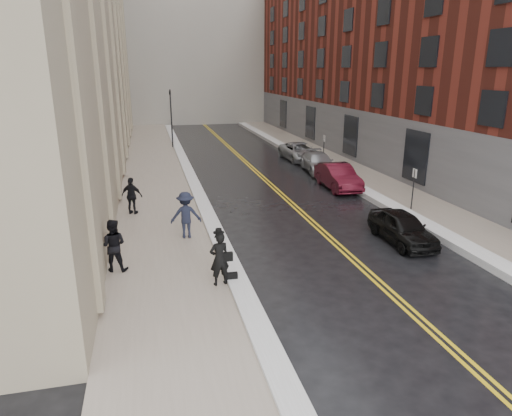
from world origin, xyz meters
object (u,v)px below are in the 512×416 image
car_maroon (338,177)px  pedestrian_a (113,245)px  car_black (402,227)px  car_silver_near (318,163)px  pedestrian_b (186,215)px  pedestrian_c (132,196)px  pedestrian_main (219,259)px  car_silver_far (300,152)px

car_maroon → pedestrian_a: 15.52m
car_black → pedestrian_a: 11.42m
car_black → car_silver_near: car_silver_near is taller
pedestrian_b → pedestrian_c: bearing=-56.8°
car_silver_near → pedestrian_main: (-9.49, -15.93, 0.39)m
pedestrian_b → car_silver_near: bearing=-128.9°
car_silver_near → pedestrian_b: (-10.15, -11.28, 0.47)m
car_silver_far → car_black: bearing=-97.2°
car_maroon → car_silver_near: (0.52, 4.63, -0.07)m
car_black → car_silver_far: 17.92m
car_maroon → pedestrian_a: size_ratio=2.39×
car_black → pedestrian_b: 8.97m
car_silver_far → pedestrian_c: pedestrian_c is taller
car_silver_far → pedestrian_c: 17.13m
car_maroon → pedestrian_b: 11.71m
pedestrian_b → pedestrian_c: size_ratio=1.09×
pedestrian_a → pedestrian_c: 6.61m
pedestrian_main → car_silver_near: bearing=-132.7°
car_black → car_silver_near: size_ratio=0.84×
pedestrian_b → pedestrian_c: (-2.25, 3.88, -0.08)m
car_silver_near → pedestrian_a: bearing=-127.5°
car_maroon → pedestrian_a: bearing=-141.2°
pedestrian_a → pedestrian_b: (2.74, 2.72, 0.05)m
pedestrian_b → car_silver_far: bearing=-120.3°
car_silver_near → car_silver_far: car_silver_far is taller
car_silver_far → car_maroon: bearing=-96.1°
car_maroon → car_silver_near: bearing=85.3°
car_silver_near → car_silver_far: (0.11, 4.29, 0.02)m
car_silver_far → pedestrian_main: size_ratio=2.72×
pedestrian_c → pedestrian_b: bearing=143.9°
car_black → pedestrian_b: pedestrian_b is taller
pedestrian_b → car_black: bearing=168.4°
car_silver_near → pedestrian_b: 15.18m
car_black → car_silver_far: (1.60, 17.85, 0.03)m
pedestrian_a → pedestrian_c: pedestrian_a is taller
car_maroon → car_silver_near: size_ratio=0.98×
car_black → pedestrian_a: size_ratio=2.05×
car_silver_far → pedestrian_a: size_ratio=2.62×
car_black → pedestrian_main: (-8.00, -2.38, 0.40)m
pedestrian_b → pedestrian_c: pedestrian_b is taller
car_silver_near → car_black: bearing=-91.1°
pedestrian_main → pedestrian_b: 4.70m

